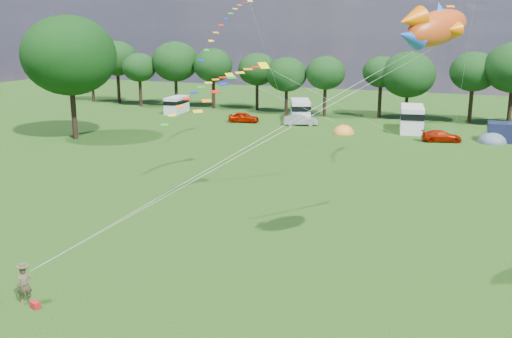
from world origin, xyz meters
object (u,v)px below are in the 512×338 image
at_px(car_a, 244,117).
at_px(campervan_c, 412,118).
at_px(tent_orange, 343,133).
at_px(fish_kite, 432,28).
at_px(car_b, 301,120).
at_px(campervan_b, 300,110).
at_px(tent_greyblue, 492,142).
at_px(car_c, 441,136).
at_px(big_tree, 69,56).
at_px(kite_flyer, 25,285).
at_px(campervan_a, 177,104).

xyz_separation_m(car_a, campervan_c, (20.91, 1.63, 0.94)).
xyz_separation_m(tent_orange, fish_kite, (13.03, -38.24, 11.92)).
relative_size(car_b, campervan_b, 0.66).
bearing_deg(car_a, campervan_b, -69.80).
bearing_deg(car_b, tent_greyblue, -115.49).
height_order(car_c, tent_orange, car_c).
relative_size(car_c, tent_greyblue, 1.18).
bearing_deg(tent_greyblue, big_tree, -160.08).
height_order(campervan_c, kite_flyer, campervan_c).
xyz_separation_m(car_a, kite_flyer, (11.21, -49.28, 0.21)).
relative_size(tent_orange, tent_greyblue, 0.80).
bearing_deg(campervan_a, car_c, -108.36).
bearing_deg(kite_flyer, car_c, 30.38).
xyz_separation_m(campervan_a, campervan_b, (18.62, -0.04, 0.22)).
height_order(big_tree, tent_orange, big_tree).
bearing_deg(tent_greyblue, car_b, 173.53).
bearing_deg(big_tree, campervan_c, 29.32).
bearing_deg(campervan_c, campervan_a, 76.86).
distance_m(car_a, campervan_b, 7.50).
bearing_deg(fish_kite, tent_greyblue, 30.37).
height_order(car_b, campervan_c, campervan_c).
bearing_deg(car_b, big_tree, 112.61).
height_order(car_b, kite_flyer, kite_flyer).
relative_size(campervan_b, kite_flyer, 3.48).
xyz_separation_m(car_b, fish_kite, (19.42, -41.74, 11.23)).
bearing_deg(kite_flyer, car_b, 51.16).
height_order(car_c, kite_flyer, kite_flyer).
relative_size(car_a, campervan_c, 0.62).
relative_size(campervan_a, campervan_b, 0.82).
bearing_deg(car_c, campervan_a, 62.90).
bearing_deg(big_tree, campervan_a, 88.74).
height_order(car_a, fish_kite, fish_kite).
bearing_deg(campervan_c, campervan_b, 72.05).
height_order(car_a, campervan_a, campervan_a).
xyz_separation_m(car_b, car_c, (17.29, -4.25, -0.10)).
bearing_deg(fish_kite, car_c, 37.91).
bearing_deg(campervan_a, car_a, -114.72).
bearing_deg(campervan_a, car_b, -106.19).
relative_size(car_b, tent_orange, 1.45).
distance_m(campervan_c, fish_kite, 44.30).
distance_m(campervan_b, tent_greyblue, 24.21).
height_order(car_c, campervan_c, campervan_c).
relative_size(tent_orange, kite_flyer, 1.57).
bearing_deg(campervan_c, kite_flyer, 160.00).
xyz_separation_m(car_b, tent_greyblue, (22.36, -2.53, -0.69)).
distance_m(big_tree, fish_kite, 46.30).
xyz_separation_m(car_c, fish_kite, (2.12, -37.49, 11.33)).
distance_m(big_tree, car_a, 23.00).
bearing_deg(car_b, car_a, 76.43).
relative_size(campervan_c, fish_kite, 1.59).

